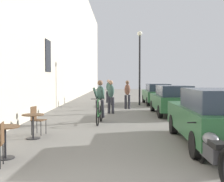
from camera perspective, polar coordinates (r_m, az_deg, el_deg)
The scene contains 14 objects.
building_facade_left at distance 18.36m, azimuth -11.86°, elevation 15.37°, with size 0.54×68.00×11.73m.
cafe_table_near at distance 6.68m, azimuth -21.02°, elevation -8.41°, with size 0.64×0.64×0.72m.
cafe_table_mid at distance 8.57m, azimuth -15.84°, elevation -5.94°, with size 0.64×0.64×0.72m.
cafe_chair_mid_toward_street at distance 9.17m, azimuth -15.16°, elevation -5.40°, with size 0.46×0.46×0.89m.
cyclist_on_bicycle at distance 11.16m, azimuth -2.50°, elevation -2.40°, with size 0.52×1.76×1.74m.
pedestrian_near at distance 14.13m, azimuth -0.22°, elevation -0.79°, with size 0.37×0.29×1.68m.
pedestrian_mid at distance 16.32m, azimuth 3.16°, elevation -0.39°, with size 0.36×0.28×1.67m.
pedestrian_far at distance 18.56m, azimuth -0.36°, elevation -0.04°, with size 0.38×0.30×1.66m.
pedestrian_furthest at distance 20.51m, azimuth -0.73°, elevation 0.28°, with size 0.36×0.26×1.71m.
street_lamp at distance 18.62m, azimuth 5.68°, elevation 6.65°, with size 0.32×0.32×4.90m.
parked_car_nearest at distance 7.89m, azimuth 20.17°, elevation -4.80°, with size 1.88×4.29×1.51m.
parked_car_second at distance 14.00m, azimuth 12.18°, elevation -1.70°, with size 1.72×4.06×1.44m.
parked_car_third at distance 19.36m, azimuth 9.19°, elevation -0.55°, with size 1.73×4.02×1.42m.
parked_motorcycle at distance 5.66m, azimuth 19.89°, elevation -11.58°, with size 0.62×2.15×0.92m.
Camera 1 is at (0.55, -3.45, 1.77)m, focal length 44.74 mm.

